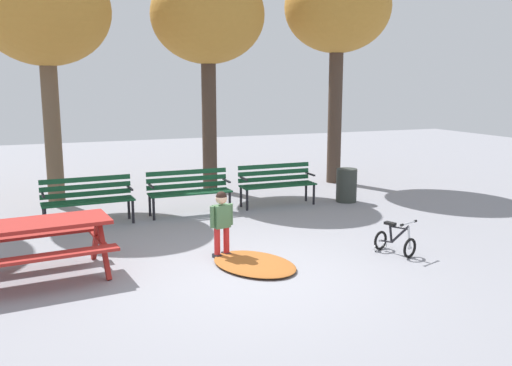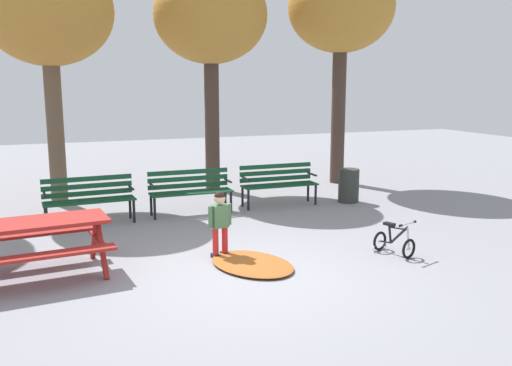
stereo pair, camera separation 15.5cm
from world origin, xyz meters
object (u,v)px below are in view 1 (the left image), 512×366
park_bench_left (189,188)px  child_standing (222,219)px  park_bench_far_left (88,197)px  trash_bin (346,185)px  park_bench_right (276,181)px  picnic_table (38,235)px  kids_bicycle (395,241)px

park_bench_left → child_standing: 2.84m
park_bench_far_left → park_bench_left: (1.90, 0.11, 0.00)m
park_bench_far_left → trash_bin: bearing=-0.7°
park_bench_far_left → park_bench_right: bearing=3.0°
picnic_table → park_bench_right: 5.47m
park_bench_left → child_standing: (-0.27, -2.83, 0.07)m
picnic_table → park_bench_far_left: (0.86, 2.66, -0.08)m
park_bench_far_left → park_bench_left: size_ratio=1.01×
park_bench_left → picnic_table: bearing=-134.9°
child_standing → trash_bin: bearing=35.6°
park_bench_left → kids_bicycle: bearing=-58.9°
kids_bicycle → trash_bin: 3.67m
park_bench_far_left → trash_bin: 5.34m
park_bench_right → child_standing: child_standing is taller
park_bench_right → kids_bicycle: park_bench_right is taller
picnic_table → park_bench_left: (2.76, 2.77, -0.08)m
child_standing → kids_bicycle: bearing=-18.0°
park_bench_far_left → park_bench_right: same height
park_bench_far_left → child_standing: size_ratio=1.63×
child_standing → kids_bicycle: 2.61m
park_bench_right → child_standing: bearing=-126.6°
park_bench_right → kids_bicycle: bearing=-85.6°
park_bench_left → park_bench_right: 1.90m
kids_bicycle → park_bench_far_left: bearing=139.3°
park_bench_far_left → park_bench_right: (3.81, 0.20, 0.00)m
park_bench_far_left → kids_bicycle: 5.41m
picnic_table → kids_bicycle: (4.95, -0.86, -0.39)m
picnic_table → trash_bin: 6.72m
park_bench_right → park_bench_left: bearing=-177.3°
park_bench_right → picnic_table: bearing=-148.4°
picnic_table → park_bench_far_left: park_bench_far_left is taller
park_bench_far_left → child_standing: (1.63, -2.72, 0.07)m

